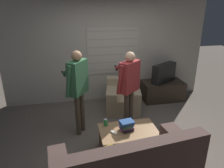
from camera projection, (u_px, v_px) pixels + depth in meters
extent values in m
plane|color=#665B51|center=(127.00, 141.00, 4.17)|extent=(16.00, 16.00, 0.00)
cube|color=#BCB7A8|center=(107.00, 52.00, 5.57)|extent=(5.20, 0.06, 2.55)
cube|color=beige|center=(113.00, 51.00, 5.54)|extent=(1.32, 0.02, 1.19)
cube|color=gray|center=(113.00, 69.00, 5.71)|extent=(1.29, 0.00, 0.01)
cube|color=gray|center=(113.00, 62.00, 5.64)|extent=(1.29, 0.00, 0.01)
cube|color=gray|center=(113.00, 55.00, 5.57)|extent=(1.29, 0.00, 0.01)
cube|color=gray|center=(113.00, 47.00, 5.50)|extent=(1.29, 0.00, 0.01)
cube|color=gray|center=(113.00, 39.00, 5.42)|extent=(1.29, 0.00, 0.01)
cube|color=gray|center=(113.00, 31.00, 5.35)|extent=(1.29, 0.00, 0.01)
cube|color=#4C3833|center=(135.00, 162.00, 2.63)|extent=(2.00, 0.45, 0.48)
cube|color=#4C3833|center=(181.00, 143.00, 3.21)|extent=(0.34, 0.82, 0.21)
cube|color=#B29338|center=(100.00, 159.00, 2.88)|extent=(0.42, 0.35, 0.37)
cube|color=tan|center=(123.00, 103.00, 5.29)|extent=(0.93, 0.92, 0.39)
cube|color=tan|center=(123.00, 84.00, 5.42)|extent=(0.81, 0.36, 0.36)
cube|color=tan|center=(135.00, 92.00, 5.19)|extent=(0.39, 0.80, 0.17)
cube|color=tan|center=(112.00, 92.00, 5.19)|extent=(0.39, 0.80, 0.17)
cube|color=#9E754C|center=(129.00, 131.00, 3.74)|extent=(0.99, 0.64, 0.04)
cylinder|color=#9E754C|center=(100.00, 136.00, 3.99)|extent=(0.04, 0.04, 0.40)
cylinder|color=#9E754C|center=(147.00, 130.00, 4.16)|extent=(0.04, 0.04, 0.40)
cylinder|color=#9E754C|center=(105.00, 156.00, 3.47)|extent=(0.04, 0.04, 0.40)
cylinder|color=#9E754C|center=(159.00, 149.00, 3.64)|extent=(0.04, 0.04, 0.40)
cube|color=#33281E|center=(162.00, 91.00, 5.85)|extent=(1.07, 0.60, 0.50)
cube|color=black|center=(164.00, 73.00, 5.67)|extent=(0.75, 0.54, 0.49)
cube|color=#3D4738|center=(161.00, 72.00, 5.74)|extent=(0.57, 0.32, 0.40)
cylinder|color=#4C4233|center=(78.00, 115.00, 4.24)|extent=(0.10, 0.10, 0.86)
cylinder|color=#4C4233|center=(82.00, 112.00, 4.38)|extent=(0.10, 0.10, 0.86)
cube|color=#336642|center=(78.00, 77.00, 4.04)|extent=(0.42, 0.47, 0.64)
sphere|color=#A87A56|center=(77.00, 56.00, 3.89)|extent=(0.19, 0.19, 0.19)
cylinder|color=#336642|center=(68.00, 82.00, 3.86)|extent=(0.17, 0.15, 0.61)
cylinder|color=#336642|center=(73.00, 67.00, 4.30)|extent=(0.48, 0.37, 0.41)
cube|color=black|center=(64.00, 74.00, 4.45)|extent=(0.10, 0.09, 0.12)
cylinder|color=#4C4233|center=(126.00, 111.00, 4.44)|extent=(0.10, 0.10, 0.82)
cylinder|color=#4C4233|center=(131.00, 108.00, 4.56)|extent=(0.10, 0.10, 0.82)
cube|color=maroon|center=(129.00, 77.00, 4.24)|extent=(0.47, 0.44, 0.61)
sphere|color=tan|center=(130.00, 57.00, 4.10)|extent=(0.19, 0.19, 0.19)
cylinder|color=maroon|center=(120.00, 80.00, 4.09)|extent=(0.15, 0.17, 0.59)
cylinder|color=maroon|center=(126.00, 64.00, 4.52)|extent=(0.41, 0.47, 0.32)
cube|color=black|center=(116.00, 68.00, 4.72)|extent=(0.08, 0.09, 0.13)
cube|color=black|center=(127.00, 130.00, 3.72)|extent=(0.22, 0.21, 0.03)
cube|color=#75387F|center=(127.00, 128.00, 3.72)|extent=(0.24, 0.16, 0.03)
cube|color=#33754C|center=(127.00, 126.00, 3.70)|extent=(0.19, 0.15, 0.04)
cube|color=#284C89|center=(126.00, 124.00, 3.68)|extent=(0.25, 0.14, 0.04)
cube|color=#284C89|center=(127.00, 122.00, 3.67)|extent=(0.26, 0.21, 0.03)
cylinder|color=#238E47|center=(106.00, 122.00, 3.85)|extent=(0.07, 0.07, 0.12)
cylinder|color=silver|center=(106.00, 119.00, 3.83)|extent=(0.06, 0.06, 0.00)
cube|color=white|center=(114.00, 133.00, 3.64)|extent=(0.10, 0.13, 0.02)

